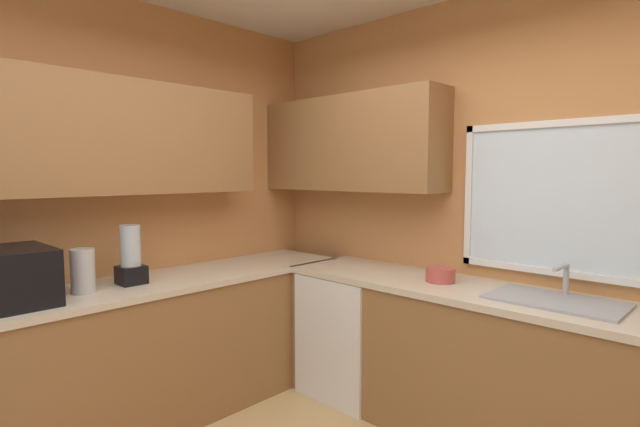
{
  "coord_description": "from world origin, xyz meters",
  "views": [
    {
      "loc": [
        1.22,
        -1.18,
        1.58
      ],
      "look_at": [
        -0.6,
        0.71,
        1.36
      ],
      "focal_mm": 26.7,
      "sensor_mm": 36.0,
      "label": 1
    }
  ],
  "objects_px": {
    "kettle": "(83,271)",
    "sink_assembly": "(556,300)",
    "blender_appliance": "(131,258)",
    "dishwasher": "(354,333)",
    "bowl": "(441,275)",
    "microwave": "(10,277)"
  },
  "relations": [
    {
      "from": "kettle",
      "to": "blender_appliance",
      "type": "distance_m",
      "value": 0.29
    },
    {
      "from": "microwave",
      "to": "blender_appliance",
      "type": "distance_m",
      "value": 0.63
    },
    {
      "from": "dishwasher",
      "to": "sink_assembly",
      "type": "xyz_separation_m",
      "value": [
        1.34,
        0.04,
        0.49
      ]
    },
    {
      "from": "dishwasher",
      "to": "bowl",
      "type": "xyz_separation_m",
      "value": [
        0.67,
        0.03,
        0.52
      ]
    },
    {
      "from": "sink_assembly",
      "to": "bowl",
      "type": "distance_m",
      "value": 0.67
    },
    {
      "from": "dishwasher",
      "to": "kettle",
      "type": "height_order",
      "value": "kettle"
    },
    {
      "from": "dishwasher",
      "to": "bowl",
      "type": "height_order",
      "value": "bowl"
    },
    {
      "from": "bowl",
      "to": "blender_appliance",
      "type": "height_order",
      "value": "blender_appliance"
    },
    {
      "from": "bowl",
      "to": "blender_appliance",
      "type": "bearing_deg",
      "value": -134.57
    },
    {
      "from": "sink_assembly",
      "to": "kettle",
      "type": "bearing_deg",
      "value": -140.35
    },
    {
      "from": "dishwasher",
      "to": "microwave",
      "type": "bearing_deg",
      "value": -108.68
    },
    {
      "from": "microwave",
      "to": "sink_assembly",
      "type": "distance_m",
      "value": 2.82
    },
    {
      "from": "bowl",
      "to": "blender_appliance",
      "type": "xyz_separation_m",
      "value": [
        -1.33,
        -1.35,
        0.12
      ]
    },
    {
      "from": "dishwasher",
      "to": "microwave",
      "type": "relative_size",
      "value": 1.8
    },
    {
      "from": "microwave",
      "to": "dishwasher",
      "type": "bearing_deg",
      "value": 71.32
    },
    {
      "from": "sink_assembly",
      "to": "blender_appliance",
      "type": "distance_m",
      "value": 2.42
    },
    {
      "from": "dishwasher",
      "to": "blender_appliance",
      "type": "bearing_deg",
      "value": -116.54
    },
    {
      "from": "bowl",
      "to": "sink_assembly",
      "type": "bearing_deg",
      "value": 0.51
    },
    {
      "from": "bowl",
      "to": "dishwasher",
      "type": "bearing_deg",
      "value": -177.44
    },
    {
      "from": "kettle",
      "to": "sink_assembly",
      "type": "height_order",
      "value": "kettle"
    },
    {
      "from": "microwave",
      "to": "bowl",
      "type": "relative_size",
      "value": 2.68
    },
    {
      "from": "blender_appliance",
      "to": "dishwasher",
      "type": "bearing_deg",
      "value": 63.46
    }
  ]
}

